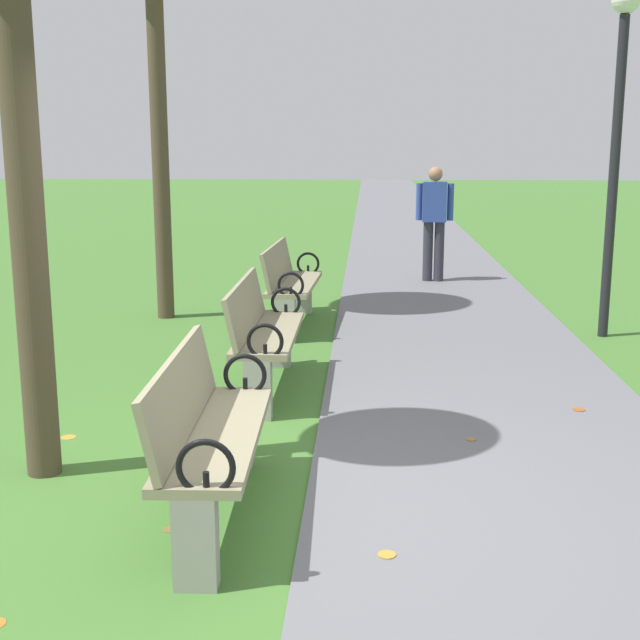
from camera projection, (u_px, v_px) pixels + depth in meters
name	position (u px, v px, depth m)	size (l,w,h in m)	color
ground_plane	(303.00, 514.00, 4.67)	(80.00, 80.00, 0.00)	#42722D
paved_walkway	(403.00, 218.00, 22.18)	(2.50, 44.00, 0.02)	slate
park_bench_1	(208.00, 432.00, 4.53)	(0.51, 1.61, 0.90)	gray
park_bench_2	(263.00, 332.00, 6.89)	(0.48, 1.60, 0.90)	gray
park_bench_3	(290.00, 283.00, 9.26)	(0.54, 1.62, 0.90)	gray
pedestrian_walking	(434.00, 218.00, 12.09)	(0.53, 0.25, 1.62)	#2D2D38
lamp_post	(618.00, 109.00, 8.42)	(0.28, 0.28, 3.48)	black
scattered_leaves	(307.00, 472.00, 5.22)	(4.19, 8.87, 0.02)	#BC842D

